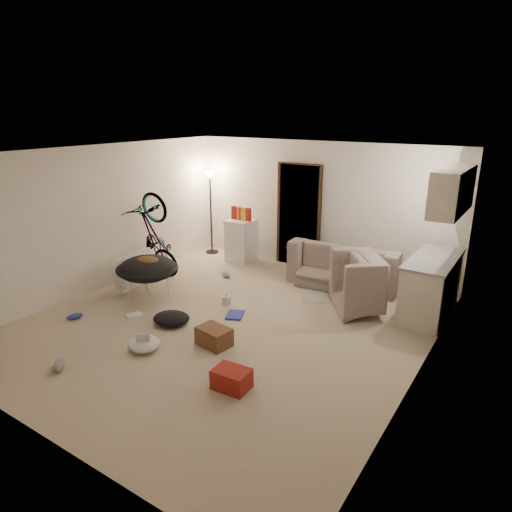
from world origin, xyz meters
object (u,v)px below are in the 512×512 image
Objects in this scene: floor_lamp at (210,194)px; saucer_chair at (148,274)px; armchair at (378,290)px; bicycle at (156,255)px; tv_box at (134,270)px; drink_case_b at (232,379)px; drink_case_a at (214,337)px; mini_fridge at (241,240)px; sofa at (345,269)px; kitchen_counter at (431,287)px; juicer at (227,300)px.

saucer_chair is at bearing -74.71° from floor_lamp.
bicycle is (-4.00, -0.86, 0.11)m from armchair.
drink_case_b is at bearing -29.96° from tv_box.
armchair is at bearing -77.73° from bicycle.
saucer_chair is at bearing 168.95° from drink_case_a.
armchair is 3.34m from mini_fridge.
armchair is at bearing 26.28° from saucer_chair.
drink_case_b is (0.79, -0.68, -0.01)m from drink_case_a.
saucer_chair reaches higher than drink_case_a.
armchair reaches higher than tv_box.
mini_fridge is 2.39m from tv_box.
mini_fridge is 2.52m from saucer_chair.
sofa is at bearing 43.66° from saucer_chair.
drink_case_a is at bearing 75.15° from sofa.
tv_box is (-4.73, -1.71, -0.14)m from kitchen_counter.
juicer is at bearing 21.38° from saucer_chair.
bicycle is 3.81× the size of drink_case_a.
mini_fridge is at bearing 127.42° from drink_case_a.
drink_case_a is at bearing -19.38° from saucer_chair.
armchair is at bearing 15.42° from tv_box.
tv_box reaches higher than juicer.
saucer_chair is at bearing -154.49° from kitchen_counter.
drink_case_a is (-1.45, -2.35, -0.21)m from armchair.
sofa reaches higher than drink_case_a.
mini_fridge is at bearing 118.86° from juicer.
mini_fridge is at bearing -6.30° from sofa.
saucer_chair is at bearing -158.62° from juicer.
kitchen_counter is 1.71× the size of mini_fridge.
bicycle reaches higher than tv_box.
floor_lamp is 2.00m from bicycle.
sofa is 2.38m from mini_fridge.
floor_lamp is 2.06× the size of mini_fridge.
tv_box reaches higher than drink_case_a.
saucer_chair is (-3.38, -1.67, 0.10)m from armchair.
sofa is (3.24, -0.20, -1.02)m from floor_lamp.
tv_box reaches higher than sofa.
mini_fridge is at bearing 38.99° from armchair.
kitchen_counter is 1.63× the size of tv_box.
kitchen_counter is 3.62m from drink_case_b.
floor_lamp reaches higher than juicer.
armchair is (-0.73, -0.29, -0.11)m from kitchen_counter.
saucer_chair is 3.06m from drink_case_b.
floor_lamp is 4.41× the size of drink_case_b.
sofa is 4.81× the size of drink_case_b.
sofa is 3.50m from saucer_chair.
armchair is 3.77m from saucer_chair.
mini_fridge reaches higher than drink_case_a.
armchair is at bearing -158.20° from kitchen_counter.
kitchen_counter is 0.76× the size of sofa.
kitchen_counter is at bearing 27.26° from juicer.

